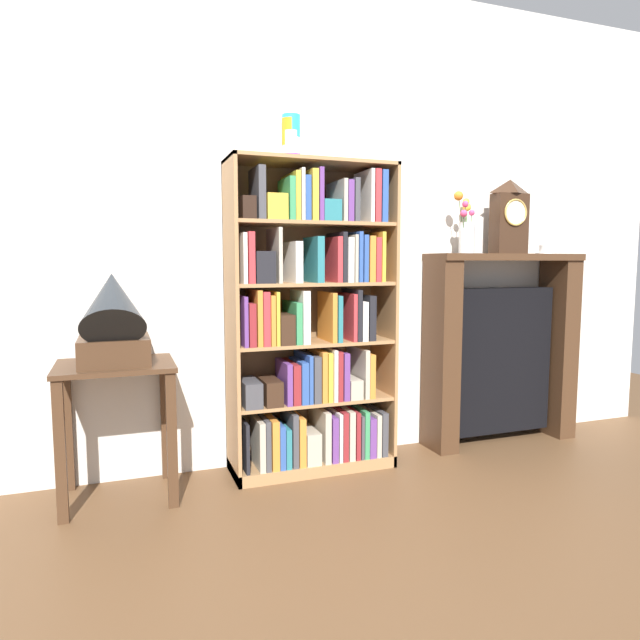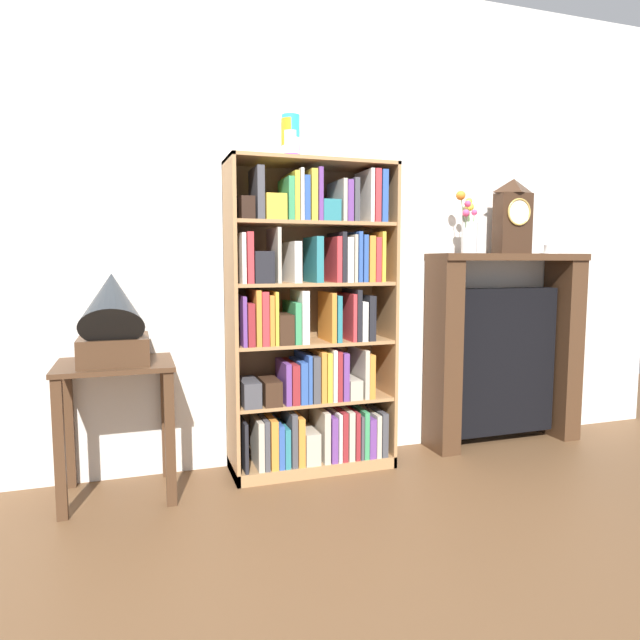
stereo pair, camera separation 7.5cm
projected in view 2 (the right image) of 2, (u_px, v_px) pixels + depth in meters
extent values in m
cube|color=brown|center=(317.00, 475.00, 2.90)|extent=(7.63, 6.40, 0.02)
cube|color=silver|center=(323.00, 225.00, 3.07)|extent=(4.63, 0.08, 2.60)
cube|color=#A87A4C|center=(231.00, 321.00, 2.76)|extent=(0.02, 0.32, 1.61)
cube|color=#A87A4C|center=(385.00, 316.00, 3.03)|extent=(0.02, 0.32, 1.61)
cube|color=brown|center=(303.00, 316.00, 3.04)|extent=(0.86, 0.01, 1.61)
cube|color=#A87A4C|center=(311.00, 163.00, 2.81)|extent=(0.86, 0.32, 0.02)
cube|color=#A87A4C|center=(312.00, 462.00, 2.98)|extent=(0.86, 0.32, 0.06)
cube|color=black|center=(243.00, 443.00, 2.81)|extent=(0.02, 0.23, 0.25)
cube|color=#B2A893|center=(257.00, 442.00, 2.83)|extent=(0.03, 0.22, 0.25)
cube|color=#424247|center=(262.00, 440.00, 2.85)|extent=(0.02, 0.25, 0.25)
cube|color=orange|center=(269.00, 439.00, 2.87)|extent=(0.04, 0.27, 0.25)
cube|color=#2D519E|center=(276.00, 441.00, 2.88)|extent=(0.03, 0.25, 0.22)
cube|color=teal|center=(282.00, 443.00, 2.88)|extent=(0.03, 0.24, 0.20)
cube|color=#424247|center=(289.00, 435.00, 2.89)|extent=(0.03, 0.25, 0.27)
cube|color=orange|center=(295.00, 436.00, 2.92)|extent=(0.03, 0.27, 0.25)
cube|color=#B2A893|center=(308.00, 444.00, 2.92)|extent=(0.08, 0.23, 0.17)
cube|color=#B2A893|center=(319.00, 432.00, 2.96)|extent=(0.03, 0.27, 0.27)
cube|color=#663884|center=(327.00, 434.00, 2.97)|extent=(0.03, 0.25, 0.24)
cube|color=white|center=(334.00, 434.00, 2.95)|extent=(0.02, 0.21, 0.25)
cube|color=maroon|center=(339.00, 432.00, 2.97)|extent=(0.03, 0.22, 0.26)
cube|color=#B2A893|center=(344.00, 431.00, 2.99)|extent=(0.03, 0.25, 0.26)
cube|color=maroon|center=(349.00, 430.00, 3.02)|extent=(0.02, 0.28, 0.25)
cube|color=#424247|center=(355.00, 433.00, 3.00)|extent=(0.02, 0.23, 0.23)
cube|color=#388E56|center=(358.00, 430.00, 3.03)|extent=(0.03, 0.27, 0.25)
cube|color=#663884|center=(366.00, 434.00, 3.02)|extent=(0.04, 0.21, 0.21)
cube|color=#B2A893|center=(369.00, 430.00, 3.05)|extent=(0.03, 0.27, 0.23)
cube|color=#424247|center=(376.00, 429.00, 3.06)|extent=(0.03, 0.26, 0.24)
cube|color=#A87A4C|center=(312.00, 399.00, 2.94)|extent=(0.82, 0.30, 0.02)
cube|color=#424247|center=(249.00, 392.00, 2.79)|extent=(0.09, 0.23, 0.13)
cube|color=#382316|center=(270.00, 391.00, 2.81)|extent=(0.09, 0.20, 0.12)
cube|color=#663884|center=(283.00, 381.00, 2.85)|extent=(0.03, 0.23, 0.21)
cube|color=maroon|center=(290.00, 381.00, 2.87)|extent=(0.04, 0.26, 0.20)
cube|color=#2D519E|center=(298.00, 380.00, 2.87)|extent=(0.04, 0.23, 0.21)
cube|color=#2D519E|center=(303.00, 376.00, 2.90)|extent=(0.02, 0.27, 0.25)
cube|color=#424247|center=(311.00, 377.00, 2.88)|extent=(0.04, 0.21, 0.24)
cube|color=orange|center=(317.00, 374.00, 2.91)|extent=(0.03, 0.25, 0.26)
cube|color=gold|center=(322.00, 374.00, 2.92)|extent=(0.02, 0.26, 0.25)
cube|color=white|center=(328.00, 372.00, 2.93)|extent=(0.02, 0.25, 0.27)
cube|color=maroon|center=(332.00, 373.00, 2.94)|extent=(0.03, 0.24, 0.26)
cube|color=#663884|center=(339.00, 374.00, 2.94)|extent=(0.03, 0.22, 0.25)
cube|color=#B2A893|center=(350.00, 387.00, 2.95)|extent=(0.07, 0.20, 0.10)
cube|color=#B2A893|center=(358.00, 371.00, 2.99)|extent=(0.02, 0.26, 0.26)
cube|color=orange|center=(364.00, 373.00, 2.99)|extent=(0.03, 0.24, 0.23)
cube|color=#A87A4C|center=(311.00, 342.00, 2.91)|extent=(0.82, 0.30, 0.02)
cube|color=#663884|center=(240.00, 320.00, 2.76)|extent=(0.02, 0.26, 0.24)
cube|color=maroon|center=(247.00, 323.00, 2.77)|extent=(0.03, 0.26, 0.21)
cube|color=orange|center=(254.00, 316.00, 2.79)|extent=(0.03, 0.27, 0.27)
cube|color=#C63338|center=(260.00, 317.00, 2.79)|extent=(0.03, 0.27, 0.27)
cube|color=orange|center=(267.00, 319.00, 2.80)|extent=(0.02, 0.26, 0.25)
cube|color=gold|center=(272.00, 317.00, 2.80)|extent=(0.02, 0.24, 0.26)
cube|color=#382316|center=(283.00, 328.00, 2.80)|extent=(0.07, 0.19, 0.15)
cube|color=#388E56|center=(292.00, 322.00, 2.84)|extent=(0.03, 0.26, 0.21)
cube|color=white|center=(300.00, 316.00, 2.84)|extent=(0.04, 0.24, 0.27)
cube|color=orange|center=(327.00, 316.00, 2.89)|extent=(0.02, 0.23, 0.25)
cube|color=teal|center=(332.00, 317.00, 2.91)|extent=(0.02, 0.26, 0.24)
cube|color=#C63338|center=(346.00, 316.00, 2.94)|extent=(0.02, 0.28, 0.25)
cube|color=black|center=(352.00, 314.00, 2.93)|extent=(0.03, 0.23, 0.27)
cube|color=white|center=(356.00, 320.00, 2.96)|extent=(0.03, 0.26, 0.20)
cube|color=black|center=(364.00, 317.00, 2.96)|extent=(0.04, 0.25, 0.23)
cube|color=#A87A4C|center=(311.00, 284.00, 2.88)|extent=(0.82, 0.30, 0.02)
cube|color=white|center=(240.00, 258.00, 2.71)|extent=(0.02, 0.23, 0.24)
cube|color=#C63338|center=(246.00, 258.00, 2.74)|extent=(0.03, 0.26, 0.25)
cube|color=black|center=(261.00, 267.00, 2.74)|extent=(0.09, 0.20, 0.15)
cube|color=#B2A893|center=(274.00, 256.00, 2.77)|extent=(0.02, 0.24, 0.27)
cube|color=white|center=(291.00, 262.00, 2.82)|extent=(0.04, 0.27, 0.20)
cube|color=teal|center=(313.00, 260.00, 2.83)|extent=(0.04, 0.23, 0.23)
cube|color=#C63338|center=(332.00, 260.00, 2.86)|extent=(0.03, 0.23, 0.23)
cube|color=black|center=(337.00, 257.00, 2.88)|extent=(0.02, 0.24, 0.25)
cube|color=white|center=(344.00, 260.00, 2.87)|extent=(0.03, 0.21, 0.23)
cube|color=#B2A893|center=(349.00, 259.00, 2.88)|extent=(0.02, 0.21, 0.24)
cube|color=#2D519E|center=(353.00, 257.00, 2.90)|extent=(0.02, 0.23, 0.26)
cube|color=#2D519E|center=(358.00, 259.00, 2.91)|extent=(0.02, 0.23, 0.24)
cube|color=orange|center=(364.00, 259.00, 2.93)|extent=(0.03, 0.25, 0.24)
cube|color=#C63338|center=(369.00, 260.00, 2.94)|extent=(0.03, 0.26, 0.23)
cube|color=gold|center=(375.00, 257.00, 2.95)|extent=(0.02, 0.25, 0.26)
cube|color=#A87A4C|center=(311.00, 224.00, 2.84)|extent=(0.82, 0.30, 0.02)
cube|color=black|center=(244.00, 209.00, 2.71)|extent=(0.07, 0.25, 0.11)
cube|color=#424247|center=(256.00, 194.00, 2.70)|extent=(0.03, 0.22, 0.25)
cube|color=gold|center=(272.00, 208.00, 2.72)|extent=(0.10, 0.20, 0.12)
cube|color=#388E56|center=(286.00, 200.00, 2.75)|extent=(0.03, 0.22, 0.21)
cube|color=gold|center=(290.00, 198.00, 2.78)|extent=(0.02, 0.27, 0.23)
cube|color=white|center=(296.00, 197.00, 2.78)|extent=(0.02, 0.25, 0.25)
cube|color=#2D519E|center=(301.00, 200.00, 2.79)|extent=(0.03, 0.24, 0.21)
cube|color=gold|center=(307.00, 197.00, 2.80)|extent=(0.03, 0.25, 0.25)
cube|color=#663884|center=(313.00, 197.00, 2.82)|extent=(0.02, 0.27, 0.26)
cube|color=teal|center=(324.00, 212.00, 2.84)|extent=(0.09, 0.25, 0.11)
cube|color=#B2A893|center=(337.00, 202.00, 2.85)|extent=(0.02, 0.25, 0.21)
cube|color=#663884|center=(343.00, 202.00, 2.85)|extent=(0.03, 0.23, 0.20)
cube|color=#424247|center=(348.00, 202.00, 2.88)|extent=(0.03, 0.27, 0.22)
cube|color=white|center=(364.00, 197.00, 2.88)|extent=(0.02, 0.23, 0.26)
cube|color=#C63338|center=(369.00, 197.00, 2.90)|extent=(0.03, 0.23, 0.27)
cube|color=#2D519E|center=(375.00, 198.00, 2.92)|extent=(0.03, 0.25, 0.26)
cylinder|color=purple|center=(291.00, 147.00, 2.73)|extent=(0.09, 0.09, 0.11)
cylinder|color=white|center=(291.00, 143.00, 2.73)|extent=(0.09, 0.09, 0.11)
cylinder|color=pink|center=(291.00, 139.00, 2.73)|extent=(0.09, 0.09, 0.11)
cylinder|color=orange|center=(290.00, 135.00, 2.72)|extent=(0.09, 0.09, 0.11)
cylinder|color=orange|center=(290.00, 131.00, 2.72)|extent=(0.09, 0.09, 0.11)
cylinder|color=#28B2B7|center=(291.00, 127.00, 2.72)|extent=(0.09, 0.09, 0.11)
cube|color=#472D1C|center=(115.00, 365.00, 2.56)|extent=(0.52, 0.43, 0.02)
cube|color=#472D1C|center=(59.00, 450.00, 2.35)|extent=(0.04, 0.04, 0.62)
cube|color=#472D1C|center=(170.00, 439.00, 2.49)|extent=(0.04, 0.04, 0.62)
cube|color=#472D1C|center=(69.00, 425.00, 2.69)|extent=(0.04, 0.04, 0.62)
cube|color=#472D1C|center=(166.00, 417.00, 2.84)|extent=(0.04, 0.04, 0.62)
cube|color=#472D1C|center=(114.00, 349.00, 2.55)|extent=(0.31, 0.32, 0.12)
cylinder|color=black|center=(114.00, 335.00, 2.54)|extent=(0.26, 0.26, 0.01)
cylinder|color=#1E2328|center=(113.00, 331.00, 2.50)|extent=(0.03, 0.03, 0.06)
cone|color=#1E2328|center=(111.00, 300.00, 2.43)|extent=(0.27, 0.41, 0.41)
cube|color=#472D1C|center=(508.00, 257.00, 3.27)|extent=(0.97, 0.27, 0.04)
cube|color=#472D1C|center=(443.00, 357.00, 3.20)|extent=(0.12, 0.24, 1.11)
cube|color=#472D1C|center=(562.00, 349.00, 3.47)|extent=(0.12, 0.24, 1.11)
cube|color=black|center=(500.00, 361.00, 3.38)|extent=(0.69, 0.13, 0.88)
cube|color=#382316|center=(512.00, 224.00, 3.26)|extent=(0.21, 0.10, 0.35)
pyramid|color=#382316|center=(514.00, 186.00, 3.24)|extent=(0.21, 0.10, 0.08)
cylinder|color=silver|center=(519.00, 212.00, 3.20)|extent=(0.15, 0.01, 0.15)
torus|color=#B79347|center=(519.00, 212.00, 3.20)|extent=(0.16, 0.01, 0.16)
cylinder|color=silver|center=(469.00, 238.00, 3.18)|extent=(0.09, 0.09, 0.18)
cylinder|color=#4C753D|center=(473.00, 232.00, 3.18)|extent=(0.01, 0.01, 0.22)
sphere|color=#EA4275|center=(474.00, 212.00, 3.16)|extent=(0.03, 0.03, 0.03)
cylinder|color=#4C753D|center=(469.00, 227.00, 3.16)|extent=(0.03, 0.01, 0.27)
sphere|color=#EA4275|center=(468.00, 204.00, 3.14)|extent=(0.04, 0.04, 0.04)
cylinder|color=#4C753D|center=(469.00, 226.00, 3.22)|extent=(0.04, 0.07, 0.29)
sphere|color=yellow|center=(469.00, 201.00, 3.24)|extent=(0.04, 0.04, 0.04)
cylinder|color=#4C753D|center=(469.00, 229.00, 3.21)|extent=(0.05, 0.07, 0.26)
sphere|color=yellow|center=(470.00, 207.00, 3.23)|extent=(0.05, 0.05, 0.05)
cylinder|color=#4C753D|center=(464.00, 224.00, 3.16)|extent=(0.08, 0.03, 0.31)
sphere|color=orange|center=(461.00, 195.00, 3.12)|extent=(0.05, 0.05, 0.05)
cylinder|color=#4C753D|center=(466.00, 232.00, 3.15)|extent=(0.04, 0.05, 0.21)
sphere|color=#EA4275|center=(466.00, 213.00, 3.11)|extent=(0.04, 0.04, 0.04)
cylinder|color=white|center=(550.00, 253.00, 3.37)|extent=(0.12, 0.12, 0.01)
cylinder|color=white|center=(550.00, 249.00, 3.36)|extent=(0.07, 0.07, 0.05)
torus|color=white|center=(557.00, 249.00, 3.38)|extent=(0.04, 0.01, 0.04)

